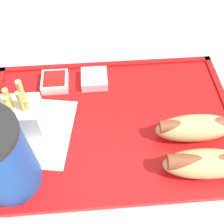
# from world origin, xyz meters

# --- Properties ---
(dining_table) EXTENTS (1.35, 1.01, 0.77)m
(dining_table) POSITION_xyz_m (0.00, 0.00, 0.38)
(dining_table) COLOR beige
(dining_table) RESTS_ON ground_plane
(food_tray) EXTENTS (0.46, 0.31, 0.01)m
(food_tray) POSITION_xyz_m (0.05, -0.03, 0.77)
(food_tray) COLOR red
(food_tray) RESTS_ON dining_table
(paper_napkin) EXTENTS (0.19, 0.17, 0.00)m
(paper_napkin) POSITION_xyz_m (0.21, -0.03, 0.78)
(paper_napkin) COLOR white
(paper_napkin) RESTS_ON food_tray
(hot_dog_far) EXTENTS (0.14, 0.05, 0.05)m
(hot_dog_far) POSITION_xyz_m (-0.09, 0.07, 0.80)
(hot_dog_far) COLOR #DBB270
(hot_dog_far) RESTS_ON food_tray
(hot_dog_near) EXTENTS (0.14, 0.05, 0.05)m
(hot_dog_near) POSITION_xyz_m (-0.09, 0.01, 0.80)
(hot_dog_near) COLOR #DBB270
(hot_dog_near) RESTS_ON food_tray
(fries_carton) EXTENTS (0.07, 0.06, 0.12)m
(fries_carton) POSITION_xyz_m (0.20, -0.04, 0.81)
(fries_carton) COLOR silver
(fries_carton) RESTS_ON food_tray
(sauce_cup_mayo) EXTENTS (0.05, 0.05, 0.02)m
(sauce_cup_mayo) POSITION_xyz_m (0.07, -0.13, 0.79)
(sauce_cup_mayo) COLOR silver
(sauce_cup_mayo) RESTS_ON food_tray
(sauce_cup_ketchup) EXTENTS (0.05, 0.05, 0.02)m
(sauce_cup_ketchup) POSITION_xyz_m (0.15, -0.13, 0.79)
(sauce_cup_ketchup) COLOR silver
(sauce_cup_ketchup) RESTS_ON food_tray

